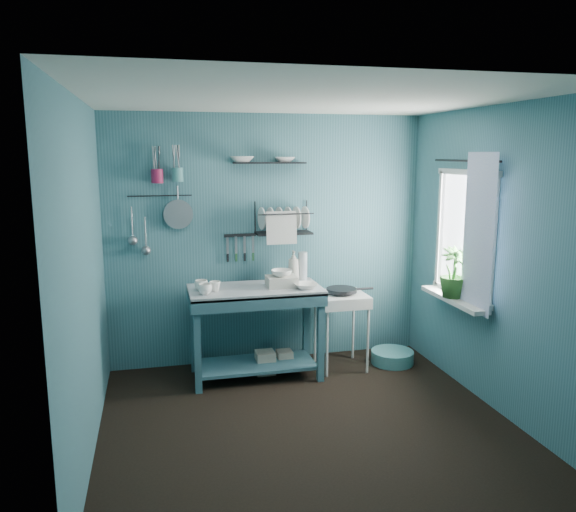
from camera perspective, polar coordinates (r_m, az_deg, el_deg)
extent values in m
plane|color=black|center=(4.66, 1.92, -16.62)|extent=(3.20, 3.20, 0.00)
plane|color=silver|center=(4.17, 2.14, 15.70)|extent=(3.20, 3.20, 0.00)
plane|color=#36646E|center=(5.67, -2.02, 1.62)|extent=(3.20, 0.00, 3.20)
plane|color=#36646E|center=(2.87, 10.12, -7.30)|extent=(3.20, 0.00, 3.20)
plane|color=#36646E|center=(4.12, -19.98, -2.35)|extent=(0.00, 3.00, 3.00)
plane|color=#36646E|center=(4.91, 20.34, -0.40)|extent=(0.00, 3.00, 3.00)
cube|color=#335F6C|center=(5.39, -3.31, -7.75)|extent=(1.24, 0.63, 0.88)
imported|color=white|center=(5.04, -8.42, -3.37)|extent=(0.12, 0.12, 0.10)
imported|color=white|center=(5.15, -7.42, -3.08)|extent=(0.14, 0.14, 0.09)
imported|color=white|center=(5.20, -8.80, -2.97)|extent=(0.17, 0.17, 0.10)
cube|color=#B9B6A9|center=(5.29, -0.66, -2.60)|extent=(0.28, 0.22, 0.10)
imported|color=white|center=(5.27, -0.66, -1.74)|extent=(0.20, 0.19, 0.06)
imported|color=#B9B6A9|center=(5.51, 0.56, -1.00)|extent=(0.12, 0.12, 0.30)
cylinder|color=#AAB7BE|center=(5.56, 1.51, -1.01)|extent=(0.09, 0.09, 0.28)
imported|color=white|center=(5.22, 1.81, -3.04)|extent=(0.22, 0.22, 0.05)
cube|color=silver|center=(5.65, 5.38, -7.56)|extent=(0.54, 0.54, 0.76)
cylinder|color=black|center=(5.53, 5.45, -3.46)|extent=(0.30, 0.30, 0.03)
cube|color=black|center=(5.59, -4.90, 2.11)|extent=(0.32, 0.04, 0.03)
cube|color=black|center=(5.54, -0.45, 3.89)|extent=(0.57, 0.29, 0.32)
cube|color=black|center=(5.51, -1.89, 9.44)|extent=(0.71, 0.20, 0.01)
imported|color=white|center=(5.46, -4.70, 9.80)|extent=(0.24, 0.24, 0.06)
imported|color=white|center=(5.54, -0.32, 9.40)|extent=(0.23, 0.23, 0.05)
cylinder|color=#971C45|center=(5.42, -13.15, 7.91)|extent=(0.11, 0.11, 0.13)
cylinder|color=teal|center=(5.43, -11.18, 8.11)|extent=(0.11, 0.11, 0.13)
cylinder|color=gray|center=(5.48, -11.09, 4.18)|extent=(0.28, 0.03, 0.28)
cylinder|color=gray|center=(5.50, -15.57, 3.30)|extent=(0.01, 0.01, 0.30)
cylinder|color=gray|center=(5.51, -14.29, 2.32)|extent=(0.01, 0.01, 0.30)
cylinder|color=black|center=(5.48, -12.90, 5.99)|extent=(0.60, 0.01, 0.01)
plane|color=white|center=(5.25, 17.60, 2.09)|extent=(0.00, 1.10, 1.10)
cube|color=silver|center=(5.32, 16.46, -4.23)|extent=(0.16, 0.95, 0.04)
plane|color=white|center=(4.96, 18.76, 2.14)|extent=(0.00, 1.35, 1.35)
cylinder|color=black|center=(5.18, 17.56, 9.21)|extent=(0.02, 1.05, 0.02)
imported|color=#2D6126|center=(5.26, 16.47, -1.60)|extent=(0.28, 0.28, 0.46)
cube|color=tan|center=(5.56, -2.33, -10.74)|extent=(0.18, 0.18, 0.22)
cube|color=tan|center=(5.63, -0.36, -10.56)|extent=(0.15, 0.15, 0.20)
cylinder|color=teal|center=(5.92, 10.55, -10.05)|extent=(0.43, 0.43, 0.13)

